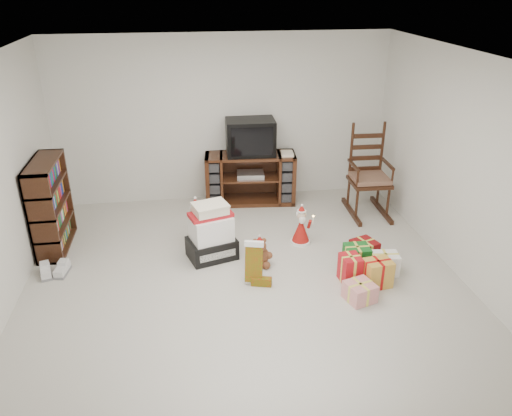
{
  "coord_description": "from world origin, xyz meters",
  "views": [
    {
      "loc": [
        -0.59,
        -4.82,
        3.22
      ],
      "look_at": [
        0.22,
        0.6,
        0.65
      ],
      "focal_mm": 35.0,
      "sensor_mm": 36.0,
      "label": 1
    }
  ],
  "objects_px": {
    "rocking_chair": "(368,182)",
    "mrs_claus_figurine": "(197,225)",
    "teddy_bear": "(259,253)",
    "tv_stand": "(250,178)",
    "gift_cluster": "(365,266)",
    "bookshelf": "(51,207)",
    "santa_figurine": "(301,228)",
    "sneaker_pair": "(54,271)",
    "gift_pile": "(211,235)",
    "red_suitcase": "(214,242)",
    "crt_television": "(250,137)"
  },
  "relations": [
    {
      "from": "bookshelf",
      "to": "red_suitcase",
      "type": "distance_m",
      "value": 2.11
    },
    {
      "from": "tv_stand",
      "to": "gift_cluster",
      "type": "bearing_deg",
      "value": -60.66
    },
    {
      "from": "teddy_bear",
      "to": "rocking_chair",
      "type": "bearing_deg",
      "value": 35.49
    },
    {
      "from": "bookshelf",
      "to": "gift_cluster",
      "type": "relative_size",
      "value": 1.05
    },
    {
      "from": "bookshelf",
      "to": "sneaker_pair",
      "type": "xyz_separation_m",
      "value": [
        0.1,
        -0.71,
        -0.51
      ]
    },
    {
      "from": "santa_figurine",
      "to": "sneaker_pair",
      "type": "distance_m",
      "value": 3.08
    },
    {
      "from": "gift_pile",
      "to": "santa_figurine",
      "type": "distance_m",
      "value": 1.2
    },
    {
      "from": "teddy_bear",
      "to": "gift_cluster",
      "type": "distance_m",
      "value": 1.26
    },
    {
      "from": "tv_stand",
      "to": "crt_television",
      "type": "height_order",
      "value": "crt_television"
    },
    {
      "from": "crt_television",
      "to": "rocking_chair",
      "type": "bearing_deg",
      "value": -18.95
    },
    {
      "from": "rocking_chair",
      "to": "gift_cluster",
      "type": "distance_m",
      "value": 1.86
    },
    {
      "from": "crt_television",
      "to": "teddy_bear",
      "type": "bearing_deg",
      "value": -92.89
    },
    {
      "from": "teddy_bear",
      "to": "mrs_claus_figurine",
      "type": "bearing_deg",
      "value": 135.65
    },
    {
      "from": "gift_pile",
      "to": "sneaker_pair",
      "type": "relative_size",
      "value": 1.97
    },
    {
      "from": "rocking_chair",
      "to": "teddy_bear",
      "type": "distance_m",
      "value": 2.24
    },
    {
      "from": "rocking_chair",
      "to": "mrs_claus_figurine",
      "type": "xyz_separation_m",
      "value": [
        -2.53,
        -0.58,
        -0.22
      ]
    },
    {
      "from": "gift_pile",
      "to": "teddy_bear",
      "type": "height_order",
      "value": "gift_pile"
    },
    {
      "from": "rocking_chair",
      "to": "red_suitcase",
      "type": "relative_size",
      "value": 2.66
    },
    {
      "from": "tv_stand",
      "to": "sneaker_pair",
      "type": "relative_size",
      "value": 3.84
    },
    {
      "from": "santa_figurine",
      "to": "sneaker_pair",
      "type": "relative_size",
      "value": 1.5
    },
    {
      "from": "red_suitcase",
      "to": "bookshelf",
      "type": "bearing_deg",
      "value": 140.22
    },
    {
      "from": "rocking_chair",
      "to": "gift_cluster",
      "type": "height_order",
      "value": "rocking_chair"
    },
    {
      "from": "gift_pile",
      "to": "gift_cluster",
      "type": "relative_size",
      "value": 0.64
    },
    {
      "from": "mrs_claus_figurine",
      "to": "gift_cluster",
      "type": "xyz_separation_m",
      "value": [
        1.91,
        -1.14,
        -0.11
      ]
    },
    {
      "from": "teddy_bear",
      "to": "tv_stand",
      "type": "bearing_deg",
      "value": 85.35
    },
    {
      "from": "red_suitcase",
      "to": "teddy_bear",
      "type": "xyz_separation_m",
      "value": [
        0.53,
        -0.26,
        -0.06
      ]
    },
    {
      "from": "santa_figurine",
      "to": "sneaker_pair",
      "type": "bearing_deg",
      "value": -173.86
    },
    {
      "from": "sneaker_pair",
      "to": "teddy_bear",
      "type": "bearing_deg",
      "value": -9.08
    },
    {
      "from": "sneaker_pair",
      "to": "gift_pile",
      "type": "bearing_deg",
      "value": -1.79
    },
    {
      "from": "mrs_claus_figurine",
      "to": "crt_television",
      "type": "distance_m",
      "value": 1.69
    },
    {
      "from": "teddy_bear",
      "to": "crt_television",
      "type": "xyz_separation_m",
      "value": [
        0.16,
        1.91,
        0.88
      ]
    },
    {
      "from": "sneaker_pair",
      "to": "gift_cluster",
      "type": "distance_m",
      "value": 3.66
    },
    {
      "from": "bookshelf",
      "to": "crt_television",
      "type": "bearing_deg",
      "value": 21.53
    },
    {
      "from": "bookshelf",
      "to": "teddy_bear",
      "type": "height_order",
      "value": "bookshelf"
    },
    {
      "from": "gift_cluster",
      "to": "crt_television",
      "type": "xyz_separation_m",
      "value": [
        -1.02,
        2.35,
        0.9
      ]
    },
    {
      "from": "tv_stand",
      "to": "red_suitcase",
      "type": "relative_size",
      "value": 2.72
    },
    {
      "from": "rocking_chair",
      "to": "gift_pile",
      "type": "relative_size",
      "value": 1.91
    },
    {
      "from": "tv_stand",
      "to": "rocking_chair",
      "type": "bearing_deg",
      "value": -14.41
    },
    {
      "from": "tv_stand",
      "to": "sneaker_pair",
      "type": "height_order",
      "value": "tv_stand"
    },
    {
      "from": "mrs_claus_figurine",
      "to": "sneaker_pair",
      "type": "distance_m",
      "value": 1.81
    },
    {
      "from": "teddy_bear",
      "to": "santa_figurine",
      "type": "bearing_deg",
      "value": 36.97
    },
    {
      "from": "sneaker_pair",
      "to": "gift_cluster",
      "type": "bearing_deg",
      "value": -14.82
    },
    {
      "from": "gift_pile",
      "to": "rocking_chair",
      "type": "bearing_deg",
      "value": 6.72
    },
    {
      "from": "mrs_claus_figurine",
      "to": "bookshelf",
      "type": "bearing_deg",
      "value": 175.47
    },
    {
      "from": "gift_pile",
      "to": "santa_figurine",
      "type": "xyz_separation_m",
      "value": [
        1.18,
        0.2,
        -0.1
      ]
    },
    {
      "from": "rocking_chair",
      "to": "teddy_bear",
      "type": "xyz_separation_m",
      "value": [
        -1.8,
        -1.29,
        -0.31
      ]
    },
    {
      "from": "bookshelf",
      "to": "rocking_chair",
      "type": "relative_size",
      "value": 0.86
    },
    {
      "from": "santa_figurine",
      "to": "bookshelf",
      "type": "bearing_deg",
      "value": 173.11
    },
    {
      "from": "red_suitcase",
      "to": "sneaker_pair",
      "type": "relative_size",
      "value": 1.41
    },
    {
      "from": "teddy_bear",
      "to": "bookshelf",
      "type": "bearing_deg",
      "value": 161.43
    }
  ]
}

